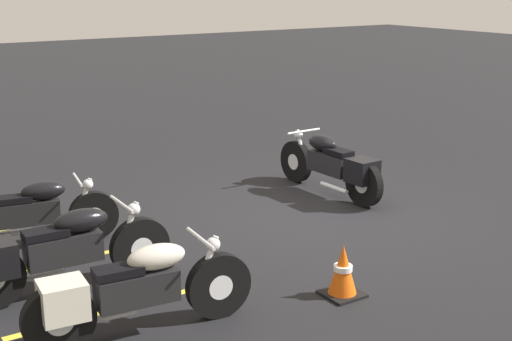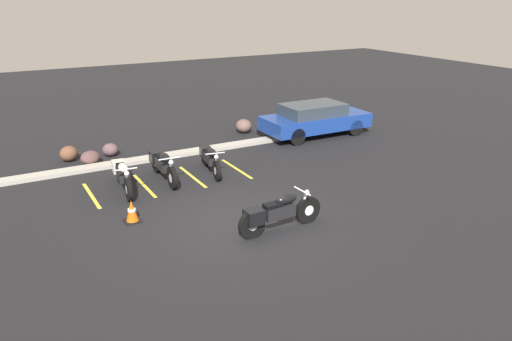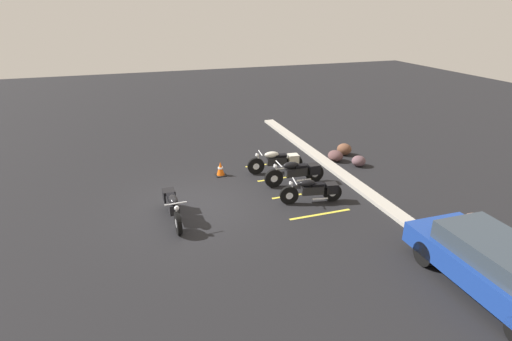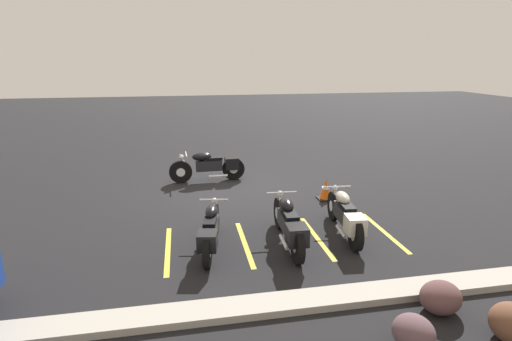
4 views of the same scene
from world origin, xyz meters
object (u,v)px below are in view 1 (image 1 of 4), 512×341
at_px(motorcycle_black_featured, 333,165).
at_px(parked_bike_0, 130,291).
at_px(traffic_cone, 343,272).
at_px(parked_bike_1, 57,252).
at_px(parked_bike_2, 24,214).

bearing_deg(motorcycle_black_featured, parked_bike_0, 117.26).
relative_size(parked_bike_0, traffic_cone, 3.93).
xyz_separation_m(motorcycle_black_featured, parked_bike_1, (-1.17, 4.70, 0.00)).
distance_m(parked_bike_1, parked_bike_2, 1.54).
distance_m(parked_bike_1, traffic_cone, 3.02).
bearing_deg(parked_bike_1, parked_bike_0, -76.82).
relative_size(parked_bike_0, parked_bike_1, 0.97).
relative_size(motorcycle_black_featured, traffic_cone, 4.03).
distance_m(motorcycle_black_featured, parked_bike_0, 5.09).
distance_m(motorcycle_black_featured, parked_bike_2, 4.63).
bearing_deg(motorcycle_black_featured, parked_bike_1, 102.22).
height_order(motorcycle_black_featured, parked_bike_1, parked_bike_1).
xyz_separation_m(parked_bike_0, parked_bike_2, (2.84, 0.17, -0.02)).
xyz_separation_m(parked_bike_0, parked_bike_1, (1.30, 0.26, 0.01)).
xyz_separation_m(motorcycle_black_featured, traffic_cone, (-2.86, 2.21, -0.21)).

